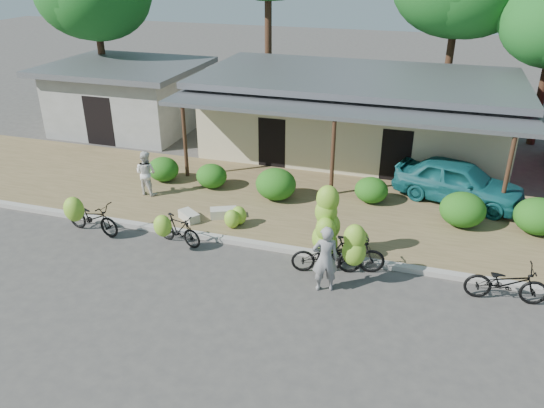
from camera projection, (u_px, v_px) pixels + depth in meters
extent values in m
plane|color=#42403D|center=(282.00, 292.00, 13.66)|extent=(100.00, 100.00, 0.00)
cube|color=olive|center=(324.00, 208.00, 17.93)|extent=(60.00, 6.00, 0.12)
cube|color=#A8A399|center=(302.00, 252.00, 15.35)|extent=(60.00, 0.25, 0.15)
cube|color=beige|center=(356.00, 117.00, 22.44)|extent=(12.00, 6.00, 3.10)
cube|color=slate|center=(359.00, 78.00, 21.71)|extent=(13.00, 7.00, 0.25)
cube|color=black|center=(342.00, 150.00, 20.10)|extent=(1.40, 0.12, 2.20)
cube|color=slate|center=(340.00, 111.00, 18.42)|extent=(13.00, 2.00, 0.15)
cylinder|color=#462B1C|center=(185.00, 144.00, 19.79)|extent=(0.14, 0.14, 2.85)
cylinder|color=#462B1C|center=(333.00, 160.00, 18.28)|extent=(0.14, 0.14, 2.85)
cylinder|color=#462B1C|center=(507.00, 179.00, 16.77)|extent=(0.14, 0.14, 2.85)
cube|color=#A1A29D|center=(128.00, 100.00, 25.45)|extent=(6.00, 5.00, 2.90)
cube|color=slate|center=(124.00, 67.00, 24.76)|extent=(7.00, 6.00, 0.25)
cube|color=black|center=(99.00, 121.00, 23.49)|extent=(1.40, 0.12, 2.20)
cylinder|color=#462B1C|center=(102.00, 52.00, 27.07)|extent=(0.36, 0.36, 6.44)
cylinder|color=#462B1C|center=(268.00, 29.00, 27.03)|extent=(0.36, 0.36, 8.60)
cylinder|color=#462B1C|center=(450.00, 53.00, 25.38)|extent=(0.36, 0.36, 7.02)
cylinder|color=#462B1C|center=(544.00, 83.00, 22.91)|extent=(0.36, 0.36, 5.51)
ellipsoid|color=#134F1B|center=(544.00, 15.00, 22.11)|extent=(3.85, 3.85, 3.08)
ellipsoid|color=#1E4F12|center=(163.00, 169.00, 19.76)|extent=(1.16, 1.05, 0.91)
ellipsoid|color=#1E4F12|center=(212.00, 176.00, 19.20)|extent=(1.13, 1.01, 0.88)
ellipsoid|color=#1E4F12|center=(276.00, 184.00, 18.26)|extent=(1.41, 1.27, 1.10)
ellipsoid|color=#1E4F12|center=(371.00, 190.00, 18.07)|extent=(1.14, 1.02, 0.89)
ellipsoid|color=#1E4F12|center=(463.00, 210.00, 16.48)|extent=(1.40, 1.26, 1.10)
ellipsoid|color=#1E4F12|center=(538.00, 216.00, 16.04)|extent=(1.44, 1.30, 1.12)
imported|color=black|center=(93.00, 217.00, 16.34)|extent=(2.04, 0.98, 1.03)
ellipsoid|color=#9FCB32|center=(74.00, 209.00, 15.56)|extent=(0.62, 0.52, 0.77)
imported|color=black|center=(179.00, 230.00, 15.70)|extent=(1.64, 0.80, 0.95)
ellipsoid|color=#9FCB32|center=(163.00, 226.00, 15.01)|extent=(0.53, 0.45, 0.66)
imported|color=black|center=(326.00, 256.00, 14.33)|extent=(2.01, 1.12, 1.00)
ellipsoid|color=#9FCB32|center=(324.00, 239.00, 14.73)|extent=(0.68, 0.58, 0.85)
ellipsoid|color=#9FCB32|center=(328.00, 226.00, 14.55)|extent=(0.66, 0.56, 0.83)
ellipsoid|color=#9FCB32|center=(326.00, 212.00, 14.37)|extent=(0.62, 0.53, 0.77)
ellipsoid|color=#9FCB32|center=(328.00, 199.00, 14.20)|extent=(0.63, 0.53, 0.78)
ellipsoid|color=#9FCB32|center=(327.00, 243.00, 14.39)|extent=(0.61, 0.52, 0.77)
ellipsoid|color=#9FCB32|center=(326.00, 229.00, 14.21)|extent=(0.56, 0.47, 0.70)
imported|color=black|center=(351.00, 254.00, 14.28)|extent=(1.91, 0.94, 1.11)
ellipsoid|color=#9FCB32|center=(354.00, 252.00, 13.50)|extent=(0.61, 0.52, 0.76)
ellipsoid|color=#9FCB32|center=(355.00, 237.00, 13.37)|extent=(0.58, 0.49, 0.72)
imported|color=black|center=(506.00, 283.00, 13.13)|extent=(2.03, 0.85, 1.04)
ellipsoid|color=#9FCB32|center=(232.00, 219.00, 16.44)|extent=(0.49, 0.42, 0.61)
ellipsoid|color=#9FCB32|center=(239.00, 215.00, 16.64)|extent=(0.50, 0.42, 0.62)
ellipsoid|color=#9FCB32|center=(360.00, 239.00, 15.29)|extent=(0.48, 0.41, 0.60)
cube|color=beige|center=(223.00, 213.00, 17.16)|extent=(0.94, 0.72, 0.30)
cube|color=beige|center=(189.00, 216.00, 16.98)|extent=(0.83, 0.74, 0.28)
imported|color=gray|center=(325.00, 259.00, 13.39)|extent=(0.78, 0.63, 1.84)
imported|color=silver|center=(146.00, 173.00, 18.53)|extent=(0.84, 0.69, 1.59)
imported|color=#165F65|center=(458.00, 181.00, 18.01)|extent=(4.59, 2.82, 1.46)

